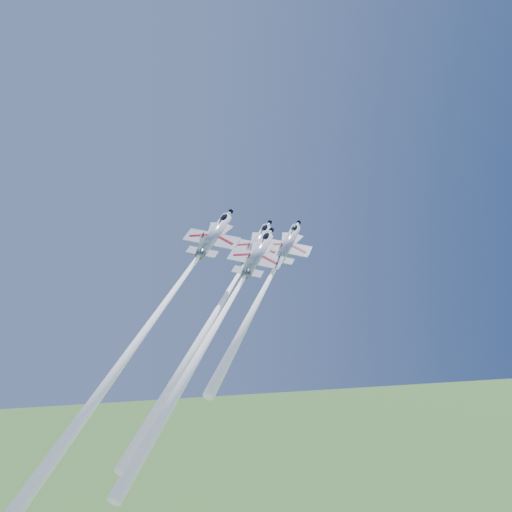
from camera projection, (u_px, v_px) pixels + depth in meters
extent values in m
cylinder|color=white|center=(257.00, 243.00, 113.21)|extent=(4.49, 9.17, 11.10)
cone|color=white|center=(268.00, 225.00, 118.67)|extent=(2.94, 3.46, 3.22)
cone|color=black|center=(271.00, 221.00, 119.94)|extent=(1.48, 1.74, 1.62)
cone|color=slate|center=(246.00, 262.00, 108.17)|extent=(2.76, 2.82, 2.34)
ellipsoid|color=black|center=(264.00, 228.00, 116.34)|extent=(2.58, 2.99, 2.64)
cube|color=black|center=(262.00, 231.00, 115.04)|extent=(0.76, 0.98, 0.91)
cube|color=white|center=(255.00, 248.00, 112.44)|extent=(10.30, 7.44, 4.18)
cube|color=white|center=(255.00, 237.00, 115.43)|extent=(2.76, 2.79, 2.16)
cube|color=white|center=(267.00, 239.00, 114.77)|extent=(2.76, 2.79, 2.16)
cube|color=white|center=(248.00, 260.00, 108.96)|extent=(5.58, 3.98, 2.21)
cube|color=white|center=(248.00, 252.00, 108.22)|extent=(1.82, 3.38, 3.81)
cube|color=#A3081C|center=(249.00, 245.00, 107.66)|extent=(0.85, 1.19, 1.16)
cube|color=black|center=(257.00, 247.00, 113.76)|extent=(5.59, 6.84, 5.93)
sphere|color=white|center=(246.00, 263.00, 107.98)|extent=(1.03, 1.18, 1.07)
cone|color=white|center=(196.00, 346.00, 90.08)|extent=(9.91, 29.42, 39.09)
cylinder|color=white|center=(214.00, 234.00, 112.91)|extent=(4.94, 10.09, 12.20)
cone|color=white|center=(229.00, 214.00, 118.92)|extent=(3.23, 3.81, 3.54)
cone|color=black|center=(232.00, 210.00, 120.31)|extent=(1.63, 1.92, 1.78)
cone|color=slate|center=(200.00, 254.00, 107.37)|extent=(3.04, 3.10, 2.57)
ellipsoid|color=black|center=(224.00, 218.00, 116.35)|extent=(2.83, 3.29, 2.90)
cube|color=black|center=(221.00, 221.00, 114.92)|extent=(0.84, 1.08, 1.00)
cube|color=white|center=(212.00, 239.00, 112.06)|extent=(11.33, 8.17, 4.59)
cube|color=white|center=(213.00, 227.00, 115.35)|extent=(3.03, 3.06, 2.38)
cube|color=white|center=(226.00, 230.00, 114.62)|extent=(3.03, 3.06, 2.38)
cube|color=white|center=(202.00, 252.00, 108.24)|extent=(6.14, 4.38, 2.43)
cube|color=white|center=(202.00, 243.00, 107.42)|extent=(2.00, 3.71, 4.19)
cube|color=#A3081C|center=(203.00, 235.00, 106.80)|extent=(0.94, 1.31, 1.28)
cube|color=black|center=(215.00, 238.00, 113.51)|extent=(6.15, 7.52, 6.52)
sphere|color=white|center=(199.00, 255.00, 107.16)|extent=(1.14, 1.29, 1.17)
cone|color=white|center=(125.00, 359.00, 85.68)|extent=(11.64, 35.08, 46.75)
cylinder|color=white|center=(288.00, 243.00, 107.78)|extent=(4.21, 8.59, 10.39)
cone|color=white|center=(297.00, 225.00, 112.90)|extent=(2.75, 3.24, 3.02)
cone|color=black|center=(299.00, 221.00, 114.08)|extent=(1.39, 1.63, 1.52)
cone|color=slate|center=(278.00, 262.00, 103.06)|extent=(2.59, 2.64, 2.19)
ellipsoid|color=black|center=(294.00, 229.00, 110.71)|extent=(2.41, 2.80, 2.47)
cube|color=black|center=(292.00, 231.00, 109.49)|extent=(0.71, 0.92, 0.85)
cube|color=white|center=(286.00, 248.00, 107.06)|extent=(9.65, 6.96, 3.91)
cube|color=white|center=(285.00, 237.00, 109.86)|extent=(2.58, 2.61, 2.03)
cube|color=white|center=(297.00, 239.00, 109.24)|extent=(2.58, 2.61, 2.03)
cube|color=white|center=(280.00, 259.00, 103.80)|extent=(5.23, 3.73, 2.07)
cube|color=white|center=(280.00, 252.00, 103.11)|extent=(1.70, 3.16, 3.57)
cube|color=#A3081C|center=(281.00, 245.00, 102.58)|extent=(0.80, 1.11, 1.09)
cube|color=black|center=(288.00, 247.00, 108.29)|extent=(5.23, 6.41, 5.55)
sphere|color=white|center=(278.00, 262.00, 102.88)|extent=(0.97, 1.10, 1.00)
cone|color=white|center=(248.00, 320.00, 90.52)|extent=(7.46, 20.89, 27.42)
cylinder|color=white|center=(258.00, 253.00, 103.43)|extent=(4.45, 9.09, 10.99)
cone|color=white|center=(270.00, 233.00, 108.84)|extent=(2.91, 3.43, 3.19)
cone|color=black|center=(272.00, 228.00, 110.10)|extent=(1.47, 1.73, 1.60)
cone|color=slate|center=(246.00, 274.00, 98.44)|extent=(2.74, 2.80, 2.32)
ellipsoid|color=black|center=(266.00, 237.00, 106.53)|extent=(2.55, 2.96, 2.61)
cube|color=black|center=(263.00, 240.00, 105.24)|extent=(0.76, 0.97, 0.90)
cube|color=white|center=(256.00, 258.00, 102.67)|extent=(10.21, 7.37, 4.14)
cube|color=white|center=(256.00, 246.00, 105.63)|extent=(2.73, 2.76, 2.14)
cube|color=white|center=(268.00, 249.00, 104.98)|extent=(2.73, 2.76, 2.14)
cube|color=white|center=(248.00, 272.00, 99.22)|extent=(5.53, 3.95, 2.19)
cube|color=white|center=(248.00, 263.00, 98.49)|extent=(1.80, 3.35, 3.78)
cube|color=#A3081C|center=(249.00, 256.00, 97.93)|extent=(0.85, 1.18, 1.15)
cube|color=black|center=(258.00, 257.00, 103.97)|extent=(5.54, 6.78, 5.87)
sphere|color=white|center=(245.00, 275.00, 98.25)|extent=(1.02, 1.17, 1.06)
cone|color=white|center=(194.00, 364.00, 81.45)|extent=(9.43, 27.73, 36.78)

